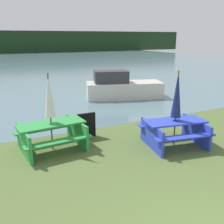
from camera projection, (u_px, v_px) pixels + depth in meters
name	position (u px, v px, depth m)	size (l,w,h in m)	color
water	(8.00, 63.00, 30.07)	(60.00, 50.00, 0.00)	slate
picnic_table_blue	(175.00, 130.00, 7.28)	(1.88, 1.65, 0.72)	blue
picnic_table_green	(52.00, 133.00, 7.00)	(1.86, 1.52, 0.74)	green
umbrella_white	(49.00, 96.00, 6.72)	(0.27, 0.27, 2.06)	brown
umbrella_navy	(177.00, 95.00, 7.00)	(0.28, 0.28, 2.09)	brown
boat	(122.00, 88.00, 12.96)	(3.92, 2.34, 1.36)	beige
signboard	(87.00, 125.00, 7.87)	(0.55, 0.08, 0.75)	black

